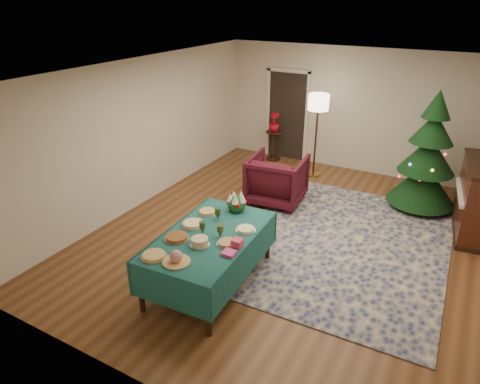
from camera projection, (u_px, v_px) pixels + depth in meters
The scene contains 23 objects.
room_shell at pixel (294, 161), 6.59m from camera, with size 7.00×7.00×7.00m.
doorway at pixel (287, 114), 10.16m from camera, with size 1.08×0.04×2.16m.
rug at pixel (342, 242), 6.96m from camera, with size 3.20×4.20×0.02m, color #151F4F.
buffet_table at pixel (209, 244), 5.76m from camera, with size 1.28×2.06×0.78m.
platter_0 at pixel (154, 256), 5.20m from camera, with size 0.32×0.32×0.05m.
platter_1 at pixel (176, 258), 5.07m from camera, with size 0.34×0.34×0.17m.
platter_2 at pixel (177, 237), 5.58m from camera, with size 0.33×0.33×0.05m.
platter_3 at pixel (200, 242), 5.43m from camera, with size 0.26×0.26×0.11m.
platter_4 at pixel (227, 243), 5.47m from camera, with size 0.27×0.27×0.04m.
platter_5 at pixel (193, 224), 5.90m from camera, with size 0.32×0.32×0.05m.
platter_6 at pixel (246, 229), 5.78m from camera, with size 0.27×0.27×0.04m.
platter_7 at pixel (207, 212), 6.25m from camera, with size 0.27×0.27×0.04m.
goblet_0 at pixel (218, 214), 6.03m from camera, with size 0.08×0.08×0.18m.
goblet_1 at pixel (220, 231), 5.59m from camera, with size 0.08×0.08×0.18m.
goblet_2 at pixel (202, 228), 5.67m from camera, with size 0.08×0.08×0.18m.
napkin_stack at pixel (229, 253), 5.25m from camera, with size 0.16×0.16×0.04m, color #DD3D87.
gift_box at pixel (237, 243), 5.41m from camera, with size 0.12×0.12×0.10m, color #E13E5A.
centerpiece at pixel (237, 203), 6.26m from camera, with size 0.28×0.28×0.32m.
armchair at pixel (277, 177), 8.14m from camera, with size 1.00×0.94×1.03m, color #400D19.
floor_lamp at pixel (318, 107), 8.93m from camera, with size 0.44×0.44×1.81m.
side_table at pixel (273, 146), 10.35m from camera, with size 0.39×0.39×0.70m.
potted_plant at pixel (274, 126), 10.14m from camera, with size 0.26×0.46×0.26m, color #A60B16.
christmas_tree at pixel (428, 157), 7.75m from camera, with size 1.41×1.41×2.22m.
Camera 1 is at (2.27, -5.81, 3.70)m, focal length 32.00 mm.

